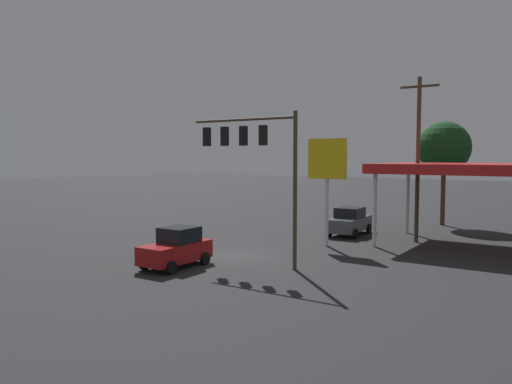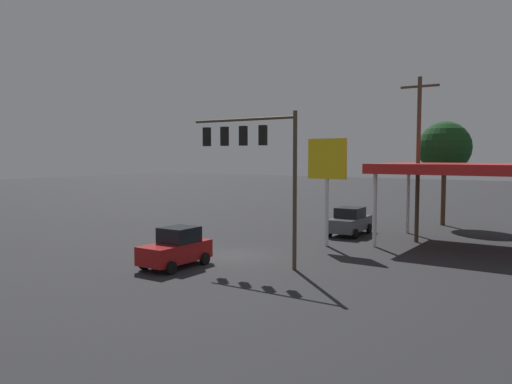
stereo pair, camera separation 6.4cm
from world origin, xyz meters
name	(u,v)px [view 2 (the right image)]	position (x,y,z in m)	size (l,w,h in m)	color
ground_plane	(236,255)	(0.00, 0.00, 0.00)	(200.00, 200.00, 0.00)	#262628
traffic_signal_assembly	(254,151)	(-2.03, 1.19, 5.77)	(6.28, 0.43, 7.65)	#473828
utility_pole	(418,156)	(-7.03, -9.94, 5.52)	(2.40, 0.26, 10.47)	#473828
gas_station_canopy	(478,170)	(-10.56, -10.15, 4.70)	(11.55, 7.72, 5.04)	red
price_sign	(327,166)	(-2.87, -5.47, 4.93)	(2.48, 0.27, 6.56)	silver
sedan_far	(350,221)	(-2.30, -10.30, 0.95)	(2.26, 4.50, 1.93)	#474C51
hatchback_crossing	(176,248)	(0.70, 4.01, 0.95)	(2.00, 3.82, 1.97)	maroon
street_tree	(445,148)	(-6.44, -19.07, 6.15)	(4.11, 4.11, 8.24)	#4C331E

